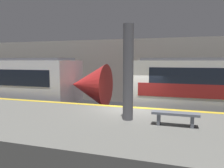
# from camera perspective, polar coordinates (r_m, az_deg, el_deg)

# --- Properties ---
(ground_plane) EXTENTS (120.00, 120.00, 0.00)m
(ground_plane) POSITION_cam_1_polar(r_m,az_deg,el_deg) (10.41, 5.44, -11.87)
(ground_plane) COLOR black
(platform) EXTENTS (40.00, 5.26, 1.11)m
(platform) POSITION_cam_1_polar(r_m,az_deg,el_deg) (7.82, 1.31, -13.82)
(platform) COLOR slate
(platform) RESTS_ON ground
(station_rear_barrier) EXTENTS (50.00, 0.15, 4.82)m
(station_rear_barrier) POSITION_cam_1_polar(r_m,az_deg,el_deg) (16.33, 10.32, 3.25)
(station_rear_barrier) COLOR #9E998E
(station_rear_barrier) RESTS_ON ground
(support_pillar_near) EXTENTS (0.37, 0.37, 3.38)m
(support_pillar_near) POSITION_cam_1_polar(r_m,az_deg,el_deg) (7.71, 4.24, 2.96)
(support_pillar_near) COLOR #56565B
(support_pillar_near) RESTS_ON platform
(platform_bench) EXTENTS (1.50, 0.40, 0.45)m
(platform_bench) POSITION_cam_1_polar(r_m,az_deg,el_deg) (7.46, 16.18, -7.92)
(platform_bench) COLOR slate
(platform_bench) RESTS_ON platform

